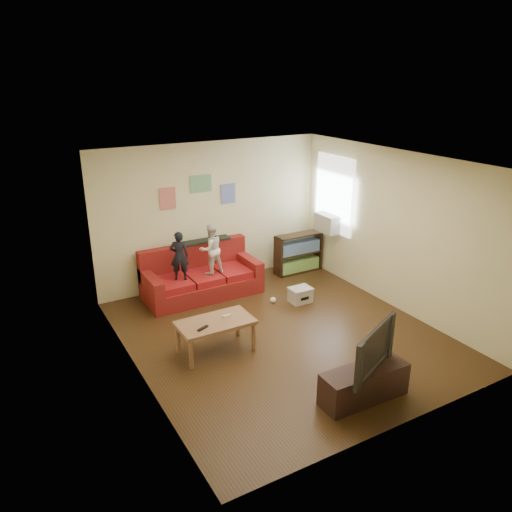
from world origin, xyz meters
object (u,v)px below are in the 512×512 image
child_b (211,249)px  tv_stand (364,384)px  sofa (201,278)px  bookshelf (298,255)px  child_a (179,256)px  television (367,348)px  file_box (300,295)px  coffee_table (216,325)px

child_b → tv_stand: size_ratio=0.80×
sofa → bookshelf: (2.17, 0.03, 0.05)m
child_a → television: (0.94, -3.75, -0.14)m
file_box → tv_stand: 2.86m
file_box → television: bearing=-108.4°
child_b → tv_stand: child_b is taller
sofa → coffee_table: size_ratio=1.91×
sofa → tv_stand: bearing=-82.9°
coffee_table → television: size_ratio=1.04×
coffee_table → bookshelf: bearing=35.6°
bookshelf → file_box: size_ratio=2.56×
sofa → bookshelf: size_ratio=2.09×
sofa → child_a: 0.75m
sofa → tv_stand: size_ratio=1.82×
bookshelf → file_box: (-0.78, -1.23, -0.22)m
child_a → file_box: size_ratio=2.24×
child_a → tv_stand: (0.94, -3.75, -0.66)m
file_box → tv_stand: bearing=-108.4°
child_a → child_b: child_b is taller
child_a → television: child_a is taller
bookshelf → tv_stand: size_ratio=0.87×
child_b → tv_stand: bearing=90.6°
tv_stand → sofa: bearing=98.4°
sofa → child_a: size_ratio=2.38×
file_box → child_b: bearing=140.2°
coffee_table → bookshelf: bookshelf is taller
child_a → bookshelf: size_ratio=0.88×
coffee_table → file_box: (2.02, 0.77, -0.29)m
sofa → child_a: (-0.45, -0.17, 0.57)m
child_b → bookshelf: size_ratio=0.92×
television → child_a: bearing=79.2°
sofa → child_a: bearing=-159.2°
sofa → child_b: size_ratio=2.28×
file_box → coffee_table: bearing=-159.1°
coffee_table → tv_stand: size_ratio=0.95×
sofa → child_b: bearing=-49.3°
tv_stand → television: 0.52m
coffee_table → file_box: size_ratio=2.79×
sofa → television: bearing=-82.9°
sofa → file_box: bearing=-40.9°
sofa → television: (0.49, -3.93, 0.43)m
television → sofa: bearing=72.2°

